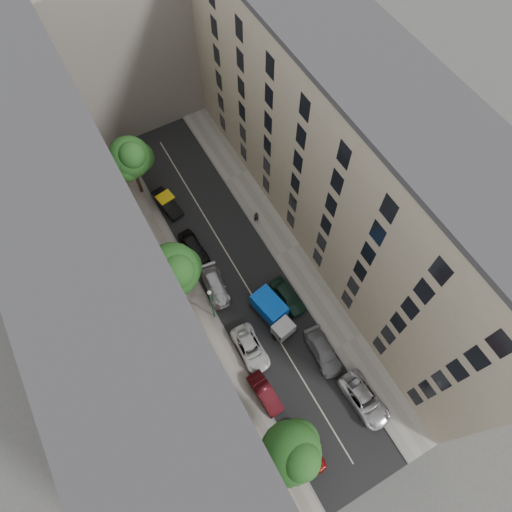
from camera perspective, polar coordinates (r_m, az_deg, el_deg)
ground at (r=45.70m, az=-2.04°, el=-2.36°), size 120.00×120.00×0.00m
road_surface at (r=45.69m, az=-2.04°, el=-2.36°), size 8.00×44.00×0.02m
sidewalk_left at (r=44.98m, az=-8.25°, el=-5.39°), size 3.00×44.00×0.15m
sidewalk_right at (r=46.92m, az=3.88°, el=0.64°), size 3.00×44.00×0.15m
building_left at (r=36.13m, az=-18.13°, el=-3.15°), size 8.00×44.00×20.00m
building_right at (r=40.78m, az=11.48°, el=10.63°), size 8.00×44.00×20.00m
building_endcap at (r=56.66m, az=-17.33°, el=24.98°), size 18.00×12.00×18.00m
tarp_truck at (r=42.78m, az=2.14°, el=-7.10°), size 2.85×5.26×2.28m
car_left_0 at (r=40.93m, az=6.44°, el=-22.86°), size 1.66×4.11×1.40m
car_left_1 at (r=41.37m, az=1.16°, el=-16.77°), size 1.69×4.13×1.33m
car_left_2 at (r=42.30m, az=-0.70°, el=-11.49°), size 2.32×4.82×1.32m
car_left_3 at (r=44.58m, az=-5.12°, el=-3.77°), size 2.54×4.94×1.37m
car_left_4 at (r=46.66m, az=-7.81°, el=1.03°), size 1.98×4.44×1.49m
car_left_5 at (r=50.06m, az=-11.07°, el=6.50°), size 2.17×4.42×1.39m
car_right_0 at (r=42.24m, az=13.41°, el=-17.07°), size 2.67×5.37×1.46m
car_right_1 at (r=42.62m, az=8.40°, el=-11.77°), size 2.30×4.89×1.38m
car_right_2 at (r=44.02m, az=4.01°, el=-5.06°), size 2.17×4.53×1.49m
tree_near at (r=35.74m, az=4.61°, el=-23.33°), size 4.83×4.48×8.22m
tree_mid at (r=40.15m, az=-10.20°, el=-1.91°), size 5.19×4.90×8.32m
tree_far at (r=48.02m, az=-15.35°, el=11.64°), size 4.69×4.31×8.04m
lamp_post at (r=40.56m, az=-5.62°, el=-5.71°), size 0.36×0.36×5.92m
pedestrian at (r=47.91m, az=0.02°, el=4.92°), size 0.64×0.49×1.56m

